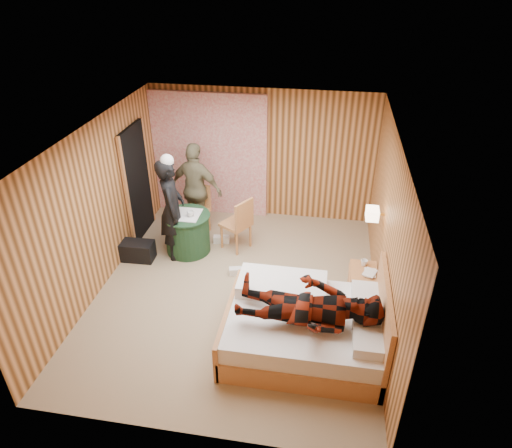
% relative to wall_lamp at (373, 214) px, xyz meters
% --- Properties ---
extents(floor, '(4.20, 5.00, 0.01)m').
position_rel_wall_lamp_xyz_m(floor, '(-1.92, -0.45, -1.30)').
color(floor, tan).
rests_on(floor, ground).
extents(ceiling, '(4.20, 5.00, 0.01)m').
position_rel_wall_lamp_xyz_m(ceiling, '(-1.92, -0.45, 1.20)').
color(ceiling, white).
rests_on(ceiling, wall_back).
extents(wall_back, '(4.20, 0.02, 2.50)m').
position_rel_wall_lamp_xyz_m(wall_back, '(-1.92, 2.05, -0.05)').
color(wall_back, tan).
rests_on(wall_back, floor).
extents(wall_left, '(0.02, 5.00, 2.50)m').
position_rel_wall_lamp_xyz_m(wall_left, '(-4.02, -0.45, -0.05)').
color(wall_left, tan).
rests_on(wall_left, floor).
extents(wall_right, '(0.02, 5.00, 2.50)m').
position_rel_wall_lamp_xyz_m(wall_right, '(0.18, -0.45, -0.05)').
color(wall_right, tan).
rests_on(wall_right, floor).
extents(curtain, '(2.20, 0.08, 2.40)m').
position_rel_wall_lamp_xyz_m(curtain, '(-2.92, 1.98, -0.10)').
color(curtain, silver).
rests_on(curtain, floor).
extents(doorway, '(0.06, 0.90, 2.05)m').
position_rel_wall_lamp_xyz_m(doorway, '(-3.98, 0.95, -0.28)').
color(doorway, black).
rests_on(doorway, floor).
extents(wall_lamp, '(0.26, 0.24, 0.16)m').
position_rel_wall_lamp_xyz_m(wall_lamp, '(0.00, 0.00, 0.00)').
color(wall_lamp, gold).
rests_on(wall_lamp, wall_right).
extents(bed, '(2.02, 1.59, 1.09)m').
position_rel_wall_lamp_xyz_m(bed, '(-0.80, -1.41, -0.98)').
color(bed, tan).
rests_on(bed, floor).
extents(nightstand, '(0.41, 0.56, 0.54)m').
position_rel_wall_lamp_xyz_m(nightstand, '(-0.04, -0.35, -1.02)').
color(nightstand, tan).
rests_on(nightstand, floor).
extents(round_table, '(0.82, 0.82, 0.72)m').
position_rel_wall_lamp_xyz_m(round_table, '(-2.98, 0.51, -0.94)').
color(round_table, '#1F4527').
rests_on(round_table, floor).
extents(chair_far, '(0.49, 0.49, 0.93)m').
position_rel_wall_lamp_xyz_m(chair_far, '(-2.97, 1.16, -0.76)').
color(chair_far, tan).
rests_on(chair_far, floor).
extents(chair_near, '(0.60, 0.60, 0.98)m').
position_rel_wall_lamp_xyz_m(chair_near, '(-2.10, 0.71, -0.73)').
color(chair_near, tan).
rests_on(chair_near, floor).
extents(duffel_bag, '(0.59, 0.32, 0.33)m').
position_rel_wall_lamp_xyz_m(duffel_bag, '(-3.77, 0.11, -1.14)').
color(duffel_bag, black).
rests_on(duffel_bag, floor).
extents(sneaker_left, '(0.30, 0.16, 0.13)m').
position_rel_wall_lamp_xyz_m(sneaker_left, '(-2.47, 0.85, -1.24)').
color(sneaker_left, silver).
rests_on(sneaker_left, floor).
extents(sneaker_right, '(0.29, 0.18, 0.12)m').
position_rel_wall_lamp_xyz_m(sneaker_right, '(-1.99, -0.04, -1.24)').
color(sneaker_right, silver).
rests_on(sneaker_right, floor).
extents(woman_standing, '(0.59, 0.74, 1.77)m').
position_rel_wall_lamp_xyz_m(woman_standing, '(-3.16, 0.36, -0.41)').
color(woman_standing, black).
rests_on(woman_standing, floor).
extents(man_at_table, '(1.08, 0.65, 1.72)m').
position_rel_wall_lamp_xyz_m(man_at_table, '(-2.98, 1.19, -0.44)').
color(man_at_table, '#736B4C').
rests_on(man_at_table, floor).
extents(man_on_bed, '(0.86, 0.67, 1.77)m').
position_rel_wall_lamp_xyz_m(man_on_bed, '(-0.77, -1.64, -0.32)').
color(man_on_bed, '#681809').
rests_on(man_on_bed, bed).
extents(book_lower, '(0.18, 0.24, 0.02)m').
position_rel_wall_lamp_xyz_m(book_lower, '(-0.04, -0.40, -0.75)').
color(book_lower, silver).
rests_on(book_lower, nightstand).
extents(book_upper, '(0.24, 0.27, 0.02)m').
position_rel_wall_lamp_xyz_m(book_upper, '(-0.04, -0.40, -0.73)').
color(book_upper, silver).
rests_on(book_upper, nightstand).
extents(cup_nightstand, '(0.12, 0.12, 0.09)m').
position_rel_wall_lamp_xyz_m(cup_nightstand, '(-0.04, -0.22, -0.72)').
color(cup_nightstand, silver).
rests_on(cup_nightstand, nightstand).
extents(cup_table, '(0.14, 0.14, 0.10)m').
position_rel_wall_lamp_xyz_m(cup_table, '(-2.88, 0.46, -0.53)').
color(cup_table, silver).
rests_on(cup_table, round_table).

